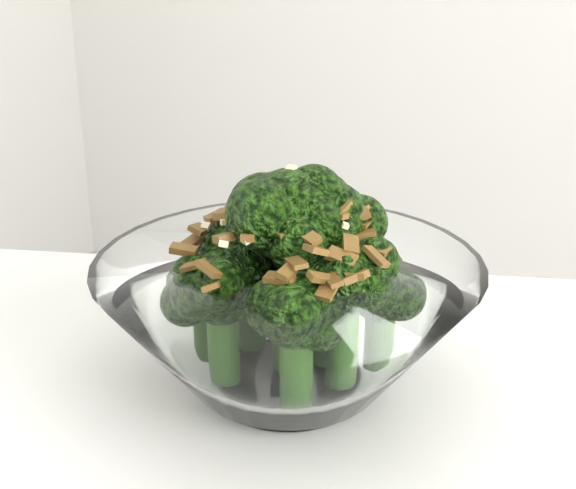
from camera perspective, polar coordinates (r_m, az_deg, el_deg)
The scene contains 1 object.
broccoli_dish at distance 0.47m, azimuth 0.08°, elevation -4.75°, with size 0.22×0.22×0.14m.
Camera 1 is at (0.06, -0.09, 1.01)m, focal length 50.00 mm.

